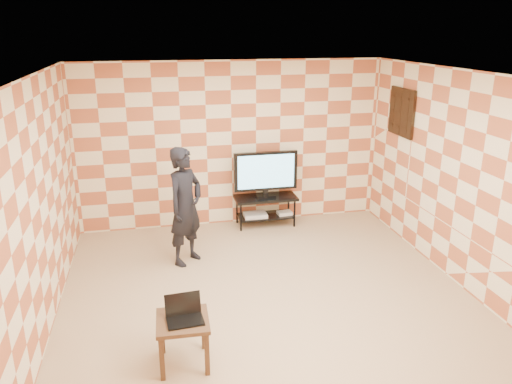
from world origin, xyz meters
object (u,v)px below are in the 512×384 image
tv_stand (265,204)px  tv (266,172)px  person (185,206)px  side_table (183,327)px

tv_stand → tv: size_ratio=0.98×
tv_stand → person: bearing=-141.4°
tv_stand → person: 1.85m
tv_stand → side_table: (-1.62, -3.40, 0.05)m
tv → person: size_ratio=0.63×
tv → person: (-1.40, -1.11, -0.09)m
tv_stand → tv: tv is taller
tv → side_table: tv is taller
tv → person: person is taller
side_table → tv: bearing=64.5°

